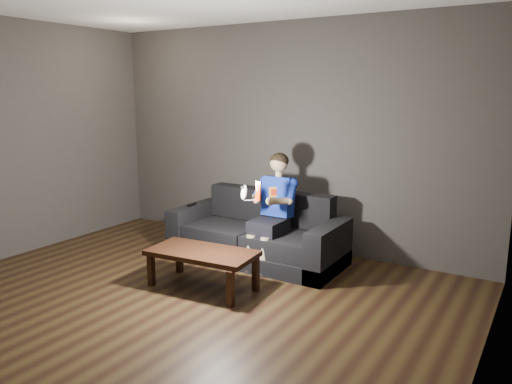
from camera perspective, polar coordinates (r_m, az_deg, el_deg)
The scene contains 9 objects.
floor at distance 4.43m, azimuth -12.62°, elevation -14.11°, with size 5.00×5.00×0.00m, color black.
back_wall at distance 6.06m, azimuth 3.52°, elevation 6.32°, with size 5.00×0.04×2.70m, color #3E3A36.
right_wall at distance 2.90m, azimuth 24.24°, elevation -0.37°, with size 0.04×5.00×2.70m, color #3E3A36.
sofa at distance 5.70m, azimuth 0.19°, elevation -5.31°, with size 1.97×0.85×0.76m.
child at distance 5.44m, azimuth 1.99°, elevation -1.21°, with size 0.49×0.60×1.21m.
wii_remote_red at distance 4.95m, azimuth 0.27°, elevation 0.12°, with size 0.06×0.08×0.19m.
nunchuk_white at distance 5.06m, azimuth -1.38°, elevation -0.04°, with size 0.07×0.10×0.16m.
wii_remote_black at distance 6.06m, azimuth -7.34°, elevation -1.42°, with size 0.06×0.15×0.03m.
coffee_table at distance 4.89m, azimuth -6.15°, elevation -7.24°, with size 1.09×0.61×0.38m.
Camera 1 is at (2.84, -2.83, 1.90)m, focal length 35.00 mm.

